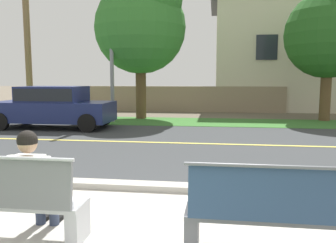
{
  "coord_description": "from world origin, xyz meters",
  "views": [
    {
      "loc": [
        0.85,
        -3.03,
        1.82
      ],
      "look_at": [
        -0.03,
        3.45,
        1.0
      ],
      "focal_mm": 36.82,
      "sensor_mm": 36.0,
      "label": 1
    }
  ],
  "objects": [
    {
      "name": "ground_plane",
      "position": [
        0.0,
        8.0,
        0.0
      ],
      "size": [
        140.0,
        140.0,
        0.0
      ],
      "primitive_type": "plane",
      "color": "#665B4C"
    },
    {
      "name": "curb_edge",
      "position": [
        0.0,
        2.35,
        0.06
      ],
      "size": [
        44.0,
        0.3,
        0.11
      ],
      "primitive_type": "cube",
      "color": "#ADA89E",
      "rests_on": "ground_plane"
    },
    {
      "name": "street_asphalt",
      "position": [
        0.0,
        6.5,
        0.0
      ],
      "size": [
        52.0,
        8.0,
        0.01
      ],
      "primitive_type": "cube",
      "color": "#383A3D",
      "rests_on": "ground_plane"
    },
    {
      "name": "road_centre_line",
      "position": [
        0.0,
        6.5,
        0.01
      ],
      "size": [
        48.0,
        0.14,
        0.01
      ],
      "primitive_type": "cube",
      "color": "#E0CC4C",
      "rests_on": "ground_plane"
    },
    {
      "name": "far_verge_grass",
      "position": [
        0.0,
        11.39,
        0.01
      ],
      "size": [
        48.0,
        2.8,
        0.02
      ],
      "primitive_type": "cube",
      "color": "#38702D",
      "rests_on": "ground_plane"
    },
    {
      "name": "bench_right",
      "position": [
        1.58,
        0.38,
        0.46
      ],
      "size": [
        2.04,
        0.48,
        1.01
      ],
      "color": "slate",
      "rests_on": "ground_plane"
    },
    {
      "name": "seated_person_white",
      "position": [
        -1.19,
        0.56,
        0.68
      ],
      "size": [
        0.52,
        0.68,
        1.25
      ],
      "color": "#333D56",
      "rests_on": "ground_plane"
    },
    {
      "name": "car_navy_near",
      "position": [
        -5.02,
        8.9,
        0.85
      ],
      "size": [
        4.3,
        1.86,
        1.54
      ],
      "color": "navy",
      "rests_on": "ground_plane"
    },
    {
      "name": "streetlamp",
      "position": [
        -3.41,
        11.19,
        4.1
      ],
      "size": [
        0.24,
        2.1,
        7.19
      ],
      "color": "gray",
      "rests_on": "ground_plane"
    },
    {
      "name": "shade_tree_far_left",
      "position": [
        -2.36,
        12.31,
        4.36
      ],
      "size": [
        4.07,
        4.07,
        6.71
      ],
      "color": "brown",
      "rests_on": "ground_plane"
    },
    {
      "name": "shade_tree_left",
      "position": [
        5.69,
        12.5,
        3.93
      ],
      "size": [
        3.66,
        3.66,
        6.05
      ],
      "color": "brown",
      "rests_on": "ground_plane"
    },
    {
      "name": "garden_wall",
      "position": [
        -1.9,
        15.9,
        0.7
      ],
      "size": [
        13.0,
        0.36,
        1.4
      ],
      "primitive_type": "cube",
      "color": "gray",
      "rests_on": "ground_plane"
    },
    {
      "name": "house_across_street",
      "position": [
        5.64,
        19.1,
        3.48
      ],
      "size": [
        10.22,
        6.91,
        6.88
      ],
      "color": "beige",
      "rests_on": "ground_plane"
    }
  ]
}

